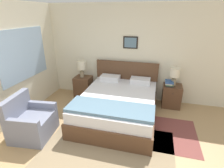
% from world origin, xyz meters
% --- Properties ---
extents(wall_back, '(6.91, 0.09, 2.60)m').
position_xyz_m(wall_back, '(0.00, 2.94, 1.30)').
color(wall_back, beige).
rests_on(wall_back, ground_plane).
extents(wall_left, '(0.08, 5.31, 2.60)m').
position_xyz_m(wall_left, '(-2.28, 1.46, 1.31)').
color(wall_left, beige).
rests_on(wall_left, ground_plane).
extents(area_rug_main, '(2.39, 1.83, 0.01)m').
position_xyz_m(area_rug_main, '(0.06, 0.54, 0.00)').
color(area_rug_main, '#897556').
rests_on(area_rug_main, ground_plane).
extents(area_rug_bedside, '(0.90, 1.21, 0.01)m').
position_xyz_m(area_rug_bedside, '(1.29, 1.40, 0.00)').
color(area_rug_bedside, brown).
rests_on(area_rug_bedside, ground_plane).
extents(bed, '(1.73, 2.19, 1.10)m').
position_xyz_m(bed, '(0.00, 1.78, 0.32)').
color(bed, brown).
rests_on(bed, ground_plane).
extents(armchair, '(0.80, 0.86, 0.87)m').
position_xyz_m(armchair, '(-1.55, 0.67, 0.30)').
color(armchair, gray).
rests_on(armchair, ground_plane).
extents(nightstand_near_window, '(0.47, 0.46, 0.60)m').
position_xyz_m(nightstand_near_window, '(-1.26, 2.65, 0.30)').
color(nightstand_near_window, brown).
rests_on(nightstand_near_window, ground_plane).
extents(nightstand_by_door, '(0.47, 0.46, 0.60)m').
position_xyz_m(nightstand_by_door, '(1.26, 2.65, 0.30)').
color(nightstand_by_door, brown).
rests_on(nightstand_by_door, ground_plane).
extents(table_lamp_near_window, '(0.25, 0.25, 0.47)m').
position_xyz_m(table_lamp_near_window, '(-1.28, 2.65, 0.92)').
color(table_lamp_near_window, gray).
rests_on(table_lamp_near_window, nightstand_near_window).
extents(table_lamp_by_door, '(0.25, 0.25, 0.47)m').
position_xyz_m(table_lamp_by_door, '(1.26, 2.65, 0.92)').
color(table_lamp_by_door, gray).
rests_on(table_lamp_by_door, nightstand_by_door).
extents(book_thick_bottom, '(0.20, 0.26, 0.03)m').
position_xyz_m(book_thick_bottom, '(1.15, 2.60, 0.62)').
color(book_thick_bottom, '#232328').
rests_on(book_thick_bottom, nightstand_by_door).
extents(book_hardcover_middle, '(0.20, 0.27, 0.03)m').
position_xyz_m(book_hardcover_middle, '(1.15, 2.60, 0.65)').
color(book_hardcover_middle, '#4C7551').
rests_on(book_hardcover_middle, book_thick_bottom).
extents(book_novel_upper, '(0.20, 0.26, 0.03)m').
position_xyz_m(book_novel_upper, '(1.15, 2.60, 0.68)').
color(book_novel_upper, silver).
rests_on(book_novel_upper, book_hardcover_middle).
extents(book_slim_near_top, '(0.21, 0.27, 0.04)m').
position_xyz_m(book_slim_near_top, '(1.15, 2.60, 0.71)').
color(book_slim_near_top, '#335693').
rests_on(book_slim_near_top, book_novel_upper).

